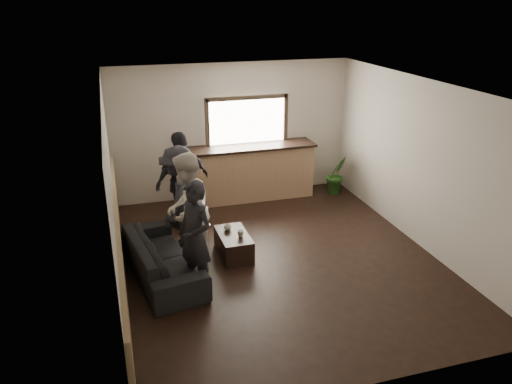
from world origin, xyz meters
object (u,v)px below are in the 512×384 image
object	(u,v)px
coffee_table	(234,244)
person_c	(180,197)
person_d	(183,181)
bar_counter	(250,169)
potted_plant	(336,175)
person_b	(187,211)
person_a	(195,237)
cup_a	(227,227)
sofa	(162,257)
cup_b	(241,234)

from	to	relation	value
coffee_table	person_c	bearing A→B (deg)	140.21
person_d	bar_counter	bearing A→B (deg)	-169.31
potted_plant	person_b	distance (m)	4.22
person_a	person_c	xyz separation A→B (m)	(-0.00, 1.46, 0.04)
cup_a	person_c	xyz separation A→B (m)	(-0.70, 0.45, 0.45)
sofa	person_c	distance (m)	1.19
person_a	cup_a	bearing A→B (deg)	113.76
cup_a	potted_plant	bearing A→B (deg)	33.53
sofa	cup_a	size ratio (longest dim) A/B	17.49
cup_b	person_b	world-z (taller)	person_b
person_c	potted_plant	bearing A→B (deg)	139.71
cup_b	potted_plant	bearing A→B (deg)	38.91
cup_b	person_a	xyz separation A→B (m)	(-0.85, -0.71, 0.40)
cup_b	person_d	world-z (taller)	person_d
person_b	person_c	xyz separation A→B (m)	(-0.00, 0.74, -0.05)
bar_counter	potted_plant	distance (m)	1.88
sofa	person_b	world-z (taller)	person_b
bar_counter	sofa	world-z (taller)	bar_counter
coffee_table	cup_a	xyz separation A→B (m)	(-0.06, 0.18, 0.24)
cup_a	person_b	world-z (taller)	person_b
cup_b	person_b	size ratio (longest dim) A/B	0.06
bar_counter	person_d	xyz separation A→B (m)	(-1.57, -1.04, 0.27)
sofa	cup_a	bearing A→B (deg)	-76.41
potted_plant	person_a	bearing A→B (deg)	-140.81
bar_counter	person_d	world-z (taller)	bar_counter
person_c	person_d	size ratio (longest dim) A/B	0.97
sofa	person_a	bearing A→B (deg)	-148.61
potted_plant	person_b	xyz separation A→B (m)	(-3.57, -2.19, 0.51)
bar_counter	potted_plant	xyz separation A→B (m)	(1.85, -0.28, -0.22)
person_a	cup_b	bearing A→B (deg)	98.63
person_c	person_b	bearing A→B (deg)	27.69
sofa	bar_counter	bearing A→B (deg)	-48.61
coffee_table	person_b	distance (m)	1.06
bar_counter	sofa	bearing A→B (deg)	-129.09
bar_counter	sofa	xyz separation A→B (m)	(-2.17, -2.68, -0.33)
person_a	person_d	xyz separation A→B (m)	(0.15, 2.16, 0.07)
person_d	sofa	bearing A→B (deg)	47.14
sofa	cup_b	bearing A→B (deg)	-90.97
cup_a	person_a	bearing A→B (deg)	-124.81
person_a	person_d	bearing A→B (deg)	144.52
sofa	cup_a	world-z (taller)	sofa
sofa	person_d	bearing A→B (deg)	-29.69
person_a	person_b	distance (m)	0.73
sofa	potted_plant	xyz separation A→B (m)	(4.02, 2.40, 0.11)
potted_plant	person_b	size ratio (longest dim) A/B	0.45
person_b	person_d	world-z (taller)	person_b
person_d	potted_plant	bearing A→B (deg)	169.73
person_b	person_d	xyz separation A→B (m)	(0.15, 1.44, -0.02)
bar_counter	person_c	distance (m)	2.46
coffee_table	person_d	bearing A→B (deg)	114.46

